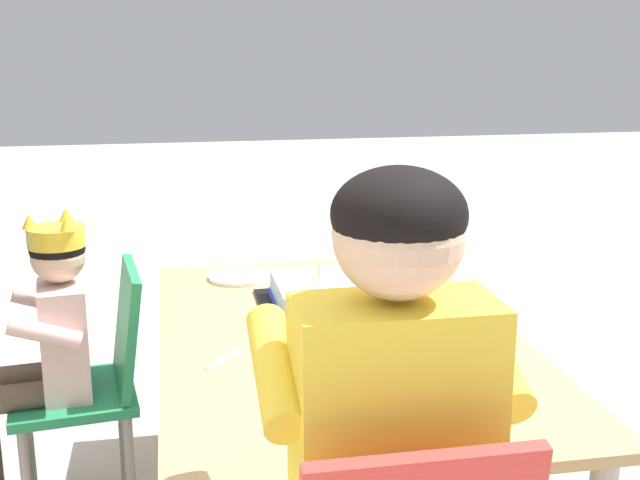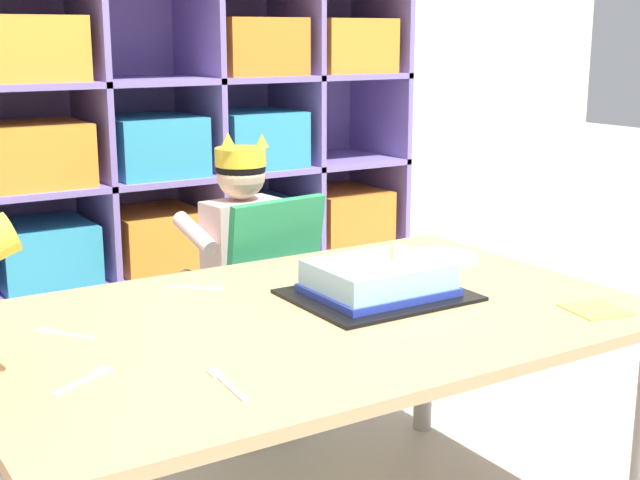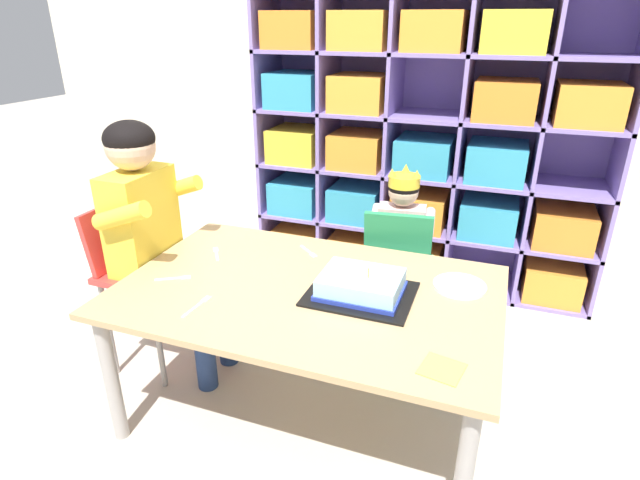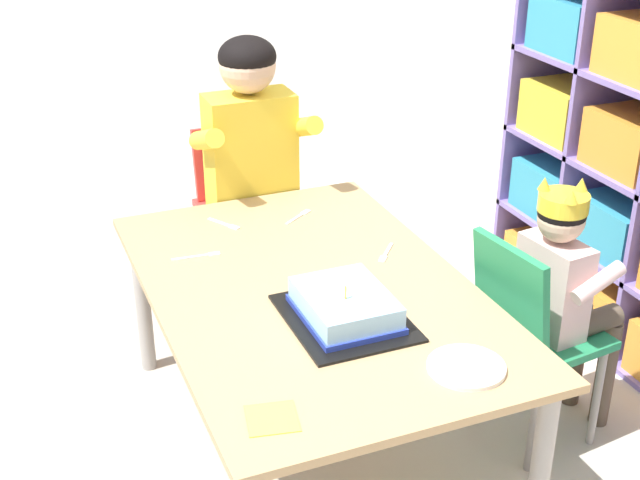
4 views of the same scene
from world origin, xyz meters
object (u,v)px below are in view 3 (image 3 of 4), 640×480
at_px(classroom_chair_blue, 397,265).
at_px(fork_near_child_seat, 198,305).
at_px(fork_by_napkin, 175,278).
at_px(fork_scattered_mid_table, 309,252).
at_px(activity_table, 308,303).
at_px(fork_near_cake_tray, 216,253).
at_px(child_with_crown, 401,231).
at_px(adult_helper_seated, 155,223).
at_px(paper_plate_stack, 460,286).
at_px(birthday_cake_on_tray, 361,287).
at_px(classroom_chair_adult_side, 139,265).

relative_size(classroom_chair_blue, fork_near_child_seat, 4.70).
bearing_deg(fork_by_napkin, fork_scattered_mid_table, -165.28).
bearing_deg(classroom_chair_blue, fork_by_napkin, 38.43).
distance_m(activity_table, fork_near_cake_tray, 0.48).
bearing_deg(child_with_crown, adult_helper_seated, 28.76).
xyz_separation_m(fork_near_cake_tray, fork_near_child_seat, (0.16, -0.38, 0.00)).
relative_size(classroom_chair_blue, fork_by_napkin, 5.76).
bearing_deg(classroom_chair_blue, paper_plate_stack, 119.85).
bearing_deg(adult_helper_seated, activity_table, -96.19).
distance_m(fork_by_napkin, fork_near_child_seat, 0.23).
bearing_deg(fork_scattered_mid_table, child_with_crown, -84.23).
xyz_separation_m(activity_table, fork_near_cake_tray, (-0.46, 0.14, 0.06)).
xyz_separation_m(adult_helper_seated, birthday_cake_on_tray, (0.88, -0.06, -0.09)).
bearing_deg(fork_near_child_seat, fork_by_napkin, -122.34).
relative_size(child_with_crown, birthday_cake_on_tray, 2.31).
distance_m(paper_plate_stack, fork_near_cake_tray, 0.97).
xyz_separation_m(activity_table, fork_scattered_mid_table, (-0.11, 0.28, 0.06)).
distance_m(classroom_chair_blue, fork_near_child_seat, 0.99).
bearing_deg(fork_scattered_mid_table, fork_near_child_seat, 109.83).
xyz_separation_m(paper_plate_stack, fork_near_child_seat, (-0.81, -0.43, -0.00)).
relative_size(adult_helper_seated, paper_plate_stack, 5.80).
xyz_separation_m(classroom_chair_blue, birthday_cake_on_tray, (-0.01, -0.58, 0.19)).
distance_m(adult_helper_seated, fork_near_cake_tray, 0.27).
distance_m(classroom_chair_adult_side, fork_scattered_mid_table, 0.74).
bearing_deg(fork_scattered_mid_table, fork_by_napkin, 85.67).
height_order(classroom_chair_blue, fork_near_child_seat, classroom_chair_blue).
xyz_separation_m(classroom_chair_adult_side, fork_by_napkin, (0.32, -0.18, 0.08)).
xyz_separation_m(child_with_crown, fork_scattered_mid_table, (-0.30, -0.43, 0.03)).
xyz_separation_m(classroom_chair_blue, adult_helper_seated, (-0.89, -0.52, 0.28)).
relative_size(classroom_chair_adult_side, fork_near_child_seat, 5.02).
bearing_deg(birthday_cake_on_tray, fork_scattered_mid_table, 138.37).
bearing_deg(activity_table, fork_by_napkin, -168.15).
height_order(adult_helper_seated, fork_by_napkin, adult_helper_seated).
bearing_deg(child_with_crown, fork_scattered_mid_table, 48.33).
height_order(classroom_chair_adult_side, paper_plate_stack, classroom_chair_adult_side).
bearing_deg(fork_scattered_mid_table, classroom_chair_blue, -93.88).
height_order(child_with_crown, adult_helper_seated, adult_helper_seated).
xyz_separation_m(fork_by_napkin, fork_scattered_mid_table, (0.38, 0.38, -0.00)).
xyz_separation_m(paper_plate_stack, fork_scattered_mid_table, (-0.61, 0.09, -0.00)).
relative_size(classroom_chair_blue, classroom_chair_adult_side, 0.93).
xyz_separation_m(activity_table, fork_by_napkin, (-0.49, -0.10, 0.06)).
height_order(activity_table, fork_scattered_mid_table, fork_scattered_mid_table).
distance_m(fork_near_cake_tray, fork_near_child_seat, 0.41).
bearing_deg(fork_near_cake_tray, fork_near_child_seat, -12.61).
height_order(classroom_chair_blue, paper_plate_stack, classroom_chair_blue).
relative_size(child_with_crown, paper_plate_stack, 4.49).
height_order(fork_by_napkin, fork_near_cake_tray, same).
relative_size(fork_by_napkin, fork_near_cake_tray, 1.06).
distance_m(classroom_chair_adult_side, adult_helper_seated, 0.24).
relative_size(fork_near_cake_tray, fork_scattered_mid_table, 1.07).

